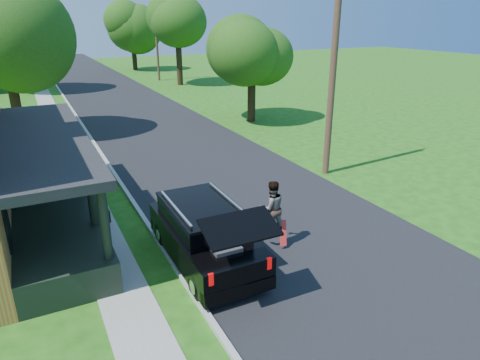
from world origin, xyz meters
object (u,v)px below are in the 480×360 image
black_suv (205,234)px  tree_right_near (251,51)px  skateboarder (272,208)px  utility_pole_near (334,55)px

black_suv → tree_right_near: size_ratio=0.72×
skateboarder → tree_right_near: (7.30, 15.06, 3.30)m
black_suv → tree_right_near: tree_right_near is taller
black_suv → utility_pole_near: size_ratio=0.50×
skateboarder → tree_right_near: bearing=-109.8°
skateboarder → utility_pole_near: bearing=-134.6°
skateboarder → utility_pole_near: (5.50, 4.50, 3.86)m
utility_pole_near → tree_right_near: bearing=71.9°
utility_pole_near → black_suv: bearing=-157.9°
skateboarder → tree_right_near: size_ratio=0.25×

